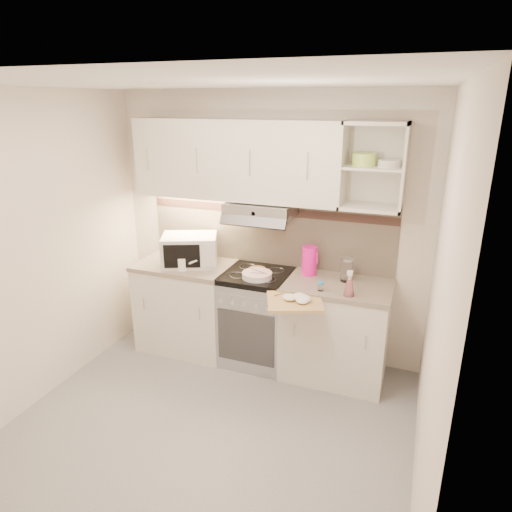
# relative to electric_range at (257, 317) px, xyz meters

# --- Properties ---
(ground) EXTENTS (3.00, 3.00, 0.00)m
(ground) POSITION_rel_electric_range_xyz_m (0.00, -1.10, -0.45)
(ground) COLOR gray
(ground) RESTS_ON ground
(room_shell) EXTENTS (3.04, 2.84, 2.52)m
(room_shell) POSITION_rel_electric_range_xyz_m (0.00, -0.73, 1.18)
(room_shell) COLOR silver
(room_shell) RESTS_ON ground
(base_cabinet_left) EXTENTS (0.90, 0.60, 0.86)m
(base_cabinet_left) POSITION_rel_electric_range_xyz_m (-0.75, 0.00, -0.02)
(base_cabinet_left) COLOR silver
(base_cabinet_left) RESTS_ON ground
(worktop_left) EXTENTS (0.92, 0.62, 0.04)m
(worktop_left) POSITION_rel_electric_range_xyz_m (-0.75, 0.00, 0.43)
(worktop_left) COLOR gray
(worktop_left) RESTS_ON base_cabinet_left
(base_cabinet_right) EXTENTS (0.90, 0.60, 0.86)m
(base_cabinet_right) POSITION_rel_electric_range_xyz_m (0.75, 0.00, -0.02)
(base_cabinet_right) COLOR silver
(base_cabinet_right) RESTS_ON ground
(worktop_right) EXTENTS (0.92, 0.62, 0.04)m
(worktop_right) POSITION_rel_electric_range_xyz_m (0.75, 0.00, 0.43)
(worktop_right) COLOR gray
(worktop_right) RESTS_ON base_cabinet_right
(electric_range) EXTENTS (0.60, 0.60, 0.90)m
(electric_range) POSITION_rel_electric_range_xyz_m (0.00, 0.00, 0.00)
(electric_range) COLOR #B7B7BC
(electric_range) RESTS_ON ground
(microwave) EXTENTS (0.62, 0.55, 0.29)m
(microwave) POSITION_rel_electric_range_xyz_m (-0.69, -0.00, 0.59)
(microwave) COLOR silver
(microwave) RESTS_ON worktop_left
(watering_can) EXTENTS (0.22, 0.11, 0.19)m
(watering_can) POSITION_rel_electric_range_xyz_m (-0.68, -0.16, 0.52)
(watering_can) COLOR white
(watering_can) RESTS_ON worktop_left
(plate_stack) EXTENTS (0.27, 0.27, 0.06)m
(plate_stack) POSITION_rel_electric_range_xyz_m (0.04, -0.11, 0.47)
(plate_stack) COLOR white
(plate_stack) RESTS_ON electric_range
(bread_loaf) EXTENTS (0.15, 0.15, 0.04)m
(bread_loaf) POSITION_rel_electric_range_xyz_m (-0.01, 0.02, 0.47)
(bread_loaf) COLOR #A15F42
(bread_loaf) RESTS_ON electric_range
(pink_pitcher) EXTENTS (0.14, 0.13, 0.26)m
(pink_pitcher) POSITION_rel_electric_range_xyz_m (0.45, 0.13, 0.58)
(pink_pitcher) COLOR #FF109F
(pink_pitcher) RESTS_ON worktop_right
(glass_jar) EXTENTS (0.11, 0.11, 0.21)m
(glass_jar) POSITION_rel_electric_range_xyz_m (0.80, 0.09, 0.56)
(glass_jar) COLOR white
(glass_jar) RESTS_ON worktop_right
(spice_jar) EXTENTS (0.05, 0.05, 0.08)m
(spice_jar) POSITION_rel_electric_range_xyz_m (0.64, -0.20, 0.49)
(spice_jar) COLOR silver
(spice_jar) RESTS_ON worktop_right
(spray_bottle) EXTENTS (0.09, 0.09, 0.23)m
(spray_bottle) POSITION_rel_electric_range_xyz_m (0.88, -0.22, 0.54)
(spray_bottle) COLOR pink
(spray_bottle) RESTS_ON worktop_right
(cutting_board) EXTENTS (0.55, 0.52, 0.02)m
(cutting_board) POSITION_rel_electric_range_xyz_m (0.48, -0.43, 0.42)
(cutting_board) COLOR tan
(cutting_board) RESTS_ON base_cabinet_right
(dish_towel) EXTENTS (0.27, 0.25, 0.06)m
(dish_towel) POSITION_rel_electric_range_xyz_m (0.51, -0.46, 0.46)
(dish_towel) COLOR white
(dish_towel) RESTS_ON cutting_board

